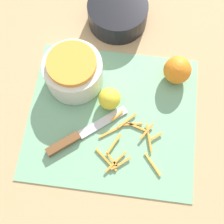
{
  "coord_description": "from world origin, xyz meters",
  "views": [
    {
      "loc": [
        0.03,
        -0.27,
        0.74
      ],
      "look_at": [
        0.0,
        0.0,
        0.04
      ],
      "focal_mm": 50.0,
      "sensor_mm": 36.0,
      "label": 1
    }
  ],
  "objects_px": {
    "knife": "(73,139)",
    "lemon": "(109,99)",
    "bowl_speckled": "(73,71)",
    "bowl_dark": "(118,13)",
    "orange_left": "(177,70)"
  },
  "relations": [
    {
      "from": "knife",
      "to": "lemon",
      "type": "xyz_separation_m",
      "value": [
        0.08,
        0.11,
        0.02
      ]
    },
    {
      "from": "bowl_speckled",
      "to": "knife",
      "type": "height_order",
      "value": "bowl_speckled"
    },
    {
      "from": "bowl_dark",
      "to": "lemon",
      "type": "distance_m",
      "value": 0.26
    },
    {
      "from": "bowl_speckled",
      "to": "bowl_dark",
      "type": "height_order",
      "value": "bowl_speckled"
    },
    {
      "from": "bowl_speckled",
      "to": "bowl_dark",
      "type": "xyz_separation_m",
      "value": [
        0.09,
        0.2,
        -0.02
      ]
    },
    {
      "from": "bowl_dark",
      "to": "lemon",
      "type": "relative_size",
      "value": 2.98
    },
    {
      "from": "knife",
      "to": "orange_left",
      "type": "distance_m",
      "value": 0.31
    },
    {
      "from": "knife",
      "to": "bowl_dark",
      "type": "bearing_deg",
      "value": 41.18
    },
    {
      "from": "knife",
      "to": "lemon",
      "type": "relative_size",
      "value": 3.35
    },
    {
      "from": "knife",
      "to": "orange_left",
      "type": "height_order",
      "value": "orange_left"
    },
    {
      "from": "bowl_speckled",
      "to": "lemon",
      "type": "height_order",
      "value": "bowl_speckled"
    },
    {
      "from": "knife",
      "to": "lemon",
      "type": "bearing_deg",
      "value": 16.0
    },
    {
      "from": "bowl_speckled",
      "to": "orange_left",
      "type": "relative_size",
      "value": 2.09
    },
    {
      "from": "bowl_speckled",
      "to": "bowl_dark",
      "type": "relative_size",
      "value": 0.89
    },
    {
      "from": "bowl_speckled",
      "to": "lemon",
      "type": "bearing_deg",
      "value": -29.08
    }
  ]
}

